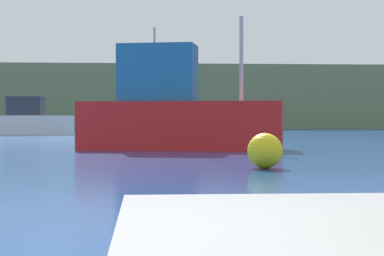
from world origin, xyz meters
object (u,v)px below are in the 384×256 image
at_px(fishing_boat_red, 176,113).
at_px(fishing_boat_teal, 184,118).
at_px(fishing_boat_white, 21,121).
at_px(mooring_buoy, 265,151).

height_order(fishing_boat_red, fishing_boat_teal, fishing_boat_teal).
height_order(fishing_boat_white, mooring_buoy, fishing_boat_white).
bearing_deg(fishing_boat_teal, mooring_buoy, 118.46).
bearing_deg(fishing_boat_red, fishing_boat_white, 125.27).
height_order(fishing_boat_white, fishing_boat_red, fishing_boat_white).
bearing_deg(fishing_boat_teal, fishing_boat_white, -16.46).
bearing_deg(fishing_boat_red, mooring_buoy, -67.63).
distance_m(fishing_boat_teal, mooring_buoy, 19.19).
height_order(fishing_boat_teal, mooring_buoy, fishing_boat_teal).
height_order(fishing_boat_red, mooring_buoy, fishing_boat_red).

